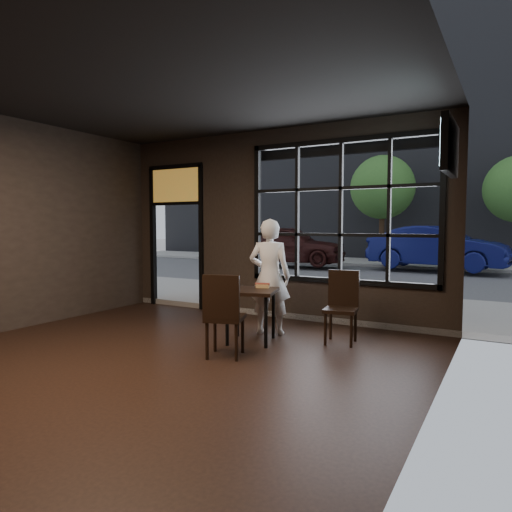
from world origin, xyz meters
The scene contains 17 objects.
floor centered at (0.00, 0.00, -0.01)m, with size 6.00×7.00×0.02m, color black.
ceiling centered at (0.00, 0.00, 3.21)m, with size 6.00×7.00×0.02m, color black.
wall_right centered at (3.00, 0.00, 1.60)m, with size 0.04×7.00×3.20m, color black.
window_frame centered at (1.20, 3.50, 1.80)m, with size 3.06×0.12×2.28m, color black.
stained_transom centered at (-2.10, 3.50, 2.35)m, with size 1.20×0.06×0.70m, color orange.
street_asphalt centered at (0.00, 24.00, -0.02)m, with size 60.00×41.00×0.04m, color #545456.
building_across centered at (0.00, 23.00, 7.50)m, with size 28.00×12.00×15.00m, color #5B5956.
cafe_table centered at (0.51, 1.86, 0.36)m, with size 0.67×0.67×0.73m, color black.
chair_near centered at (0.58, 1.13, 0.51)m, with size 0.44×0.44×1.01m, color black.
chair_window centered at (1.60, 2.39, 0.49)m, with size 0.42×0.42×0.97m, color black.
man centered at (0.51, 2.42, 0.84)m, with size 0.61×0.40×1.68m, color white.
hotdog centered at (0.58, 2.07, 0.75)m, with size 0.20×0.08×0.06m, color tan, non-canonical shape.
cup centered at (0.30, 1.73, 0.77)m, with size 0.12×0.12×0.10m, color silver.
tv centered at (2.93, 2.16, 2.46)m, with size 0.12×1.03×0.60m, color black.
navy_car centered at (1.39, 12.70, 0.83)m, with size 1.54×4.40×1.45m, color #0C1148.
maroon_car centered at (-3.74, 11.89, 0.83)m, with size 1.73×4.31×1.47m, color black.
tree_left centered at (-1.07, 15.14, 3.07)m, with size 2.55×2.55×4.35m.
Camera 1 is at (3.58, -3.43, 1.60)m, focal length 32.00 mm.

